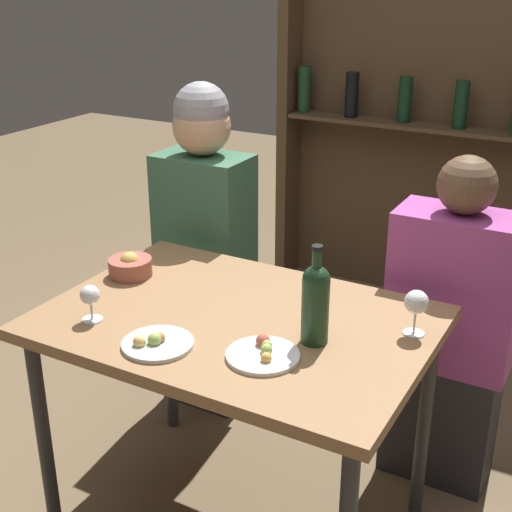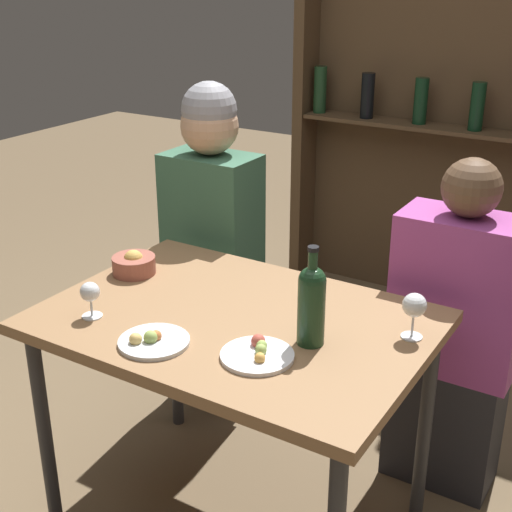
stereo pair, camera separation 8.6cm
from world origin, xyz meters
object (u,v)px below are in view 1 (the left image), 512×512
object	(u,v)px
wine_glass_0	(90,297)
seated_person_left	(205,251)
food_plate_0	(263,353)
snack_bowl	(130,266)
wine_glass_1	(416,304)
seated_person_right	(449,337)
wine_bottle	(315,300)
food_plate_1	(156,343)

from	to	relation	value
wine_glass_0	seated_person_left	world-z (taller)	seated_person_left
food_plate_0	snack_bowl	distance (m)	0.67
seated_person_left	snack_bowl	bearing A→B (deg)	-86.91
wine_glass_1	food_plate_0	bearing A→B (deg)	-134.47
wine_glass_1	snack_bowl	world-z (taller)	wine_glass_1
food_plate_0	seated_person_left	distance (m)	0.99
wine_glass_0	seated_person_right	size ratio (longest dim) A/B	0.09
wine_glass_1	seated_person_left	size ratio (longest dim) A/B	0.10
snack_bowl	seated_person_right	size ratio (longest dim) A/B	0.12
food_plate_0	seated_person_left	xyz separation A→B (m)	(-0.65, 0.73, -0.10)
food_plate_0	seated_person_right	size ratio (longest dim) A/B	0.17
wine_glass_0	food_plate_0	size ratio (longest dim) A/B	0.56
wine_glass_1	seated_person_right	world-z (taller)	seated_person_right
wine_bottle	wine_glass_0	distance (m)	0.64
wine_glass_0	food_plate_1	xyz separation A→B (m)	(0.25, -0.03, -0.06)
food_plate_1	seated_person_right	distance (m)	1.04
wine_glass_0	seated_person_right	bearing A→B (deg)	43.12
food_plate_1	food_plate_0	bearing A→B (deg)	18.13
food_plate_1	seated_person_left	bearing A→B (deg)	114.63
seated_person_left	seated_person_right	distance (m)	0.98
food_plate_0	snack_bowl	size ratio (longest dim) A/B	1.37
wine_glass_0	wine_glass_1	size ratio (longest dim) A/B	0.83
food_plate_1	snack_bowl	xyz separation A→B (m)	(-0.35, 0.34, 0.02)
wine_bottle	seated_person_right	size ratio (longest dim) A/B	0.24
wine_bottle	seated_person_right	bearing A→B (deg)	68.62
wine_glass_0	food_plate_0	xyz separation A→B (m)	(0.53, 0.06, -0.06)
wine_glass_1	seated_person_right	bearing A→B (deg)	88.76
food_plate_0	seated_person_right	bearing A→B (deg)	66.73
wine_glass_1	wine_bottle	bearing A→B (deg)	-142.21
seated_person_right	wine_glass_1	bearing A→B (deg)	-91.24
food_plate_0	food_plate_1	bearing A→B (deg)	-161.87
food_plate_0	snack_bowl	world-z (taller)	snack_bowl
food_plate_1	seated_person_right	world-z (taller)	seated_person_right
food_plate_1	seated_person_right	xyz separation A→B (m)	(0.59, 0.82, -0.22)
food_plate_0	seated_person_left	size ratio (longest dim) A/B	0.15
wine_bottle	food_plate_1	xyz separation A→B (m)	(-0.36, -0.23, -0.11)
snack_bowl	food_plate_0	bearing A→B (deg)	-21.27
wine_glass_0	food_plate_0	distance (m)	0.54
wine_glass_0	food_plate_0	world-z (taller)	wine_glass_0
wine_bottle	food_plate_0	size ratio (longest dim) A/B	1.44
wine_bottle	food_plate_0	world-z (taller)	wine_bottle
food_plate_0	food_plate_1	xyz separation A→B (m)	(-0.28, -0.09, -0.00)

